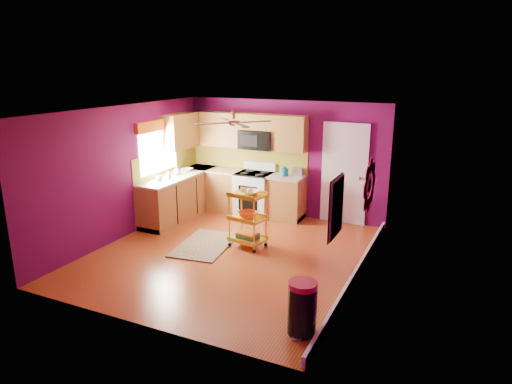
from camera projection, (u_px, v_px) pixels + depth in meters
The scene contains 18 objects.
ground at pixel (230, 253), 8.03m from camera, with size 5.00×5.00×0.00m, color maroon.
room_envelope at pixel (230, 163), 7.58m from camera, with size 4.54×5.04×2.52m.
lower_cabinets at pixel (215, 195), 10.05m from camera, with size 2.81×2.31×0.94m.
electric_range at pixel (254, 193), 10.02m from camera, with size 0.76×0.66×1.13m.
upper_cabinetry at pixel (226, 132), 9.95m from camera, with size 2.80×2.30×1.26m.
left_window at pixel (158, 139), 9.39m from camera, with size 0.08×1.35×1.08m.
panel_door at pixel (344, 175), 9.36m from camera, with size 0.95×0.11×2.15m.
right_wall_art at pixel (356, 194), 6.44m from camera, with size 0.04×2.74×1.04m.
ceiling_fan at pixel (234, 122), 7.59m from camera, with size 1.01×1.01×0.26m.
shag_rug at pixel (205, 245), 8.40m from camera, with size 0.88×1.43×0.02m, color black.
rolling_cart at pixel (248, 217), 8.20m from camera, with size 0.68×0.54×1.11m.
trash_can at pixel (302, 308), 5.57m from camera, with size 0.39×0.41×0.69m.
teal_kettle at pixel (284, 172), 9.63m from camera, with size 0.18×0.18×0.21m.
toaster at pixel (298, 172), 9.61m from camera, with size 0.22×0.15×0.18m, color beige.
soap_bottle_a at pixel (168, 175), 9.39m from camera, with size 0.08×0.08×0.18m, color #EA3F72.
soap_bottle_b at pixel (177, 170), 9.73m from camera, with size 0.15×0.15×0.19m, color white.
counter_dish at pixel (187, 170), 10.09m from camera, with size 0.24×0.24×0.06m, color white.
counter_cup at pixel (159, 178), 9.21m from camera, with size 0.14×0.14×0.11m, color white.
Camera 1 is at (3.57, -6.55, 3.20)m, focal length 32.00 mm.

